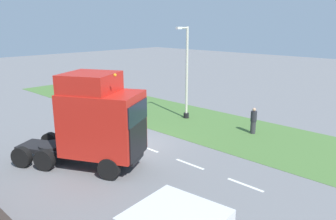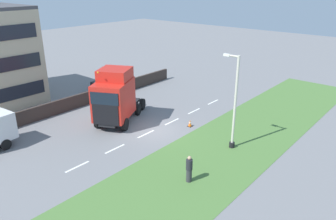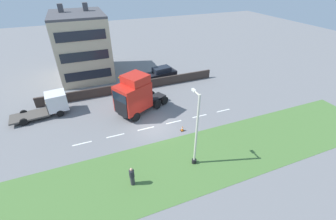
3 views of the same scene
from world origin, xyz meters
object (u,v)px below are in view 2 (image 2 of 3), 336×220
parked_car (111,81)px  lamp_post (234,108)px  traffic_cone_lead (190,123)px  pedestrian (189,169)px  lorry_cab (115,97)px

parked_car → lamp_post: 17.38m
lamp_post → traffic_cone_lead: bearing=-12.4°
lamp_post → pedestrian: size_ratio=3.91×
lamp_post → pedestrian: lamp_post is taller
parked_car → lamp_post: (-16.95, 3.28, 2.02)m
traffic_cone_lead → pedestrian: bearing=126.4°
lamp_post → pedestrian: bearing=93.2°
parked_car → pedestrian: bearing=144.2°
parked_car → traffic_cone_lead: size_ratio=8.36×
lorry_cab → lamp_post: size_ratio=1.00×
lamp_post → pedestrian: (-0.31, 5.48, -2.17)m
pedestrian → traffic_cone_lead: bearing=-53.6°
parked_car → lamp_post: bearing=160.2°
pedestrian → traffic_cone_lead: 8.04m
parked_car → traffic_cone_lead: (-12.50, 2.30, -0.72)m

